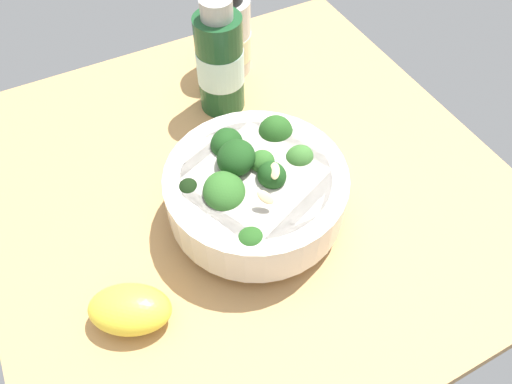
% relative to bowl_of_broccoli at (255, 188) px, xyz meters
% --- Properties ---
extents(ground_plane, '(0.58, 0.58, 0.03)m').
position_rel_bowl_of_broccoli_xyz_m(ground_plane, '(0.01, 0.05, -0.06)').
color(ground_plane, tan).
extents(bowl_of_broccoli, '(0.19, 0.19, 0.10)m').
position_rel_bowl_of_broccoli_xyz_m(bowl_of_broccoli, '(0.00, 0.00, 0.00)').
color(bowl_of_broccoli, silver).
rests_on(bowl_of_broccoli, ground_plane).
extents(lemon_wedge, '(0.09, 0.08, 0.04)m').
position_rel_bowl_of_broccoli_xyz_m(lemon_wedge, '(-0.16, -0.06, -0.03)').
color(lemon_wedge, yellow).
rests_on(lemon_wedge, ground_plane).
extents(bottle_tall, '(0.06, 0.06, 0.15)m').
position_rel_bowl_of_broccoli_xyz_m(bottle_tall, '(0.04, 0.18, 0.02)').
color(bottle_tall, '#194723').
rests_on(bottle_tall, ground_plane).
extents(bottle_short, '(0.07, 0.07, 0.13)m').
position_rel_bowl_of_broccoli_xyz_m(bottle_short, '(0.08, 0.25, 0.01)').
color(bottle_short, beige).
rests_on(bottle_short, ground_plane).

